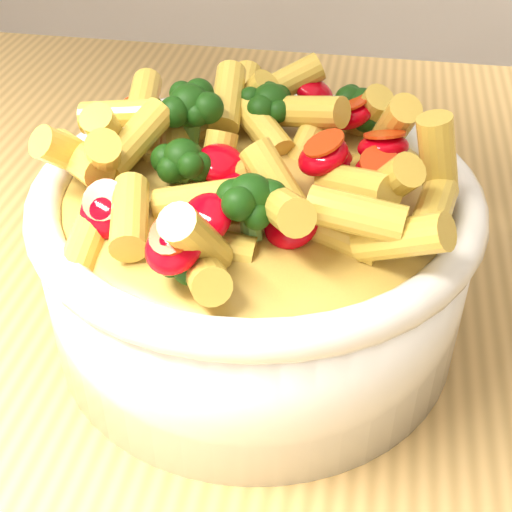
# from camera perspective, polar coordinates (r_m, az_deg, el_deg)

# --- Properties ---
(table) EXTENTS (1.20, 0.80, 0.90)m
(table) POSITION_cam_1_polar(r_m,az_deg,el_deg) (0.58, 9.55, -9.79)
(table) COLOR tan
(table) RESTS_ON ground
(serving_bowl) EXTENTS (0.26, 0.26, 0.11)m
(serving_bowl) POSITION_cam_1_polar(r_m,az_deg,el_deg) (0.43, -0.00, 0.14)
(serving_bowl) COLOR white
(serving_bowl) RESTS_ON table
(pasta_salad) EXTENTS (0.20, 0.20, 0.05)m
(pasta_salad) POSITION_cam_1_polar(r_m,az_deg,el_deg) (0.39, 0.00, 8.10)
(pasta_salad) COLOR #E1C947
(pasta_salad) RESTS_ON serving_bowl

